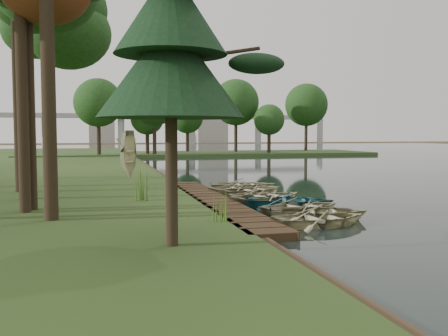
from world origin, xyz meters
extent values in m
plane|color=#3D2F1D|center=(0.00, 0.00, 0.00)|extent=(300.00, 300.00, 0.00)
cube|color=#342414|center=(-1.60, 0.00, 0.15)|extent=(1.60, 16.00, 0.30)
cube|color=#2F4820|center=(8.00, 50.00, 0.23)|extent=(50.00, 14.00, 0.45)
cylinder|color=black|center=(-15.33, 50.00, 2.85)|extent=(0.50, 0.50, 4.80)
sphere|color=#1E4317|center=(-15.33, 50.00, 6.45)|extent=(5.60, 5.60, 5.60)
cylinder|color=black|center=(-8.67, 50.00, 2.85)|extent=(0.50, 0.50, 4.80)
sphere|color=#1E4317|center=(-8.67, 50.00, 6.45)|extent=(5.60, 5.60, 5.60)
cylinder|color=black|center=(-2.00, 50.00, 2.85)|extent=(0.50, 0.50, 4.80)
sphere|color=#1E4317|center=(-2.00, 50.00, 6.45)|extent=(5.60, 5.60, 5.60)
cylinder|color=black|center=(4.67, 50.00, 2.85)|extent=(0.50, 0.50, 4.80)
sphere|color=#1E4317|center=(4.67, 50.00, 6.45)|extent=(5.60, 5.60, 5.60)
cylinder|color=black|center=(11.33, 50.00, 2.85)|extent=(0.50, 0.50, 4.80)
sphere|color=#1E4317|center=(11.33, 50.00, 6.45)|extent=(5.60, 5.60, 5.60)
cylinder|color=black|center=(18.00, 50.00, 2.85)|extent=(0.50, 0.50, 4.80)
sphere|color=#1E4317|center=(18.00, 50.00, 6.45)|extent=(5.60, 5.60, 5.60)
cylinder|color=black|center=(24.67, 50.00, 2.85)|extent=(0.50, 0.50, 4.80)
sphere|color=#1E4317|center=(24.67, 50.00, 6.45)|extent=(5.60, 5.60, 5.60)
cube|color=#A5A5A0|center=(10.00, 120.00, 8.00)|extent=(90.00, 4.00, 1.20)
cylinder|color=#A5A5A0|center=(-20.00, 120.00, 4.00)|extent=(1.80, 1.80, 8.00)
cylinder|color=#A5A5A0|center=(0.00, 120.00, 4.00)|extent=(1.80, 1.80, 8.00)
cylinder|color=#A5A5A0|center=(20.00, 120.00, 4.00)|extent=(1.80, 1.80, 8.00)
cylinder|color=#A5A5A0|center=(40.00, 120.00, 4.00)|extent=(1.80, 1.80, 8.00)
cylinder|color=#A5A5A0|center=(60.00, 120.00, 4.00)|extent=(1.80, 1.80, 8.00)
cube|color=#A5A5A0|center=(30.00, 140.00, 9.00)|extent=(10.00, 8.00, 18.00)
cube|color=#A5A5A0|center=(-5.00, 145.00, 6.00)|extent=(8.00, 8.00, 12.00)
imported|color=tan|center=(0.79, -5.98, 0.39)|extent=(3.44, 2.55, 0.69)
imported|color=tan|center=(1.25, -4.87, 0.42)|extent=(4.16, 3.51, 0.73)
imported|color=tan|center=(1.19, -3.57, 0.41)|extent=(3.98, 3.26, 0.72)
imported|color=#27656C|center=(1.27, -1.96, 0.43)|extent=(4.43, 3.87, 0.77)
imported|color=tan|center=(0.88, -0.38, 0.44)|extent=(4.46, 3.87, 0.77)
imported|color=tan|center=(0.88, 0.76, 0.37)|extent=(3.24, 2.44, 0.64)
imported|color=tan|center=(1.04, 2.52, 0.42)|extent=(4.18, 3.52, 0.74)
imported|color=tan|center=(0.72, 3.59, 0.40)|extent=(3.91, 3.20, 0.71)
imported|color=tan|center=(1.24, 4.87, 0.43)|extent=(4.01, 3.16, 0.75)
imported|color=tan|center=(-4.59, 11.31, 0.62)|extent=(3.83, 3.67, 0.65)
cylinder|color=black|center=(-8.14, -3.94, 6.00)|extent=(0.47, 0.47, 11.40)
cylinder|color=black|center=(-9.08, -1.36, 5.70)|extent=(0.46, 0.46, 10.81)
cylinder|color=black|center=(-9.22, -1.98, 4.76)|extent=(0.42, 0.42, 8.93)
cylinder|color=black|center=(-10.38, 5.02, 5.56)|extent=(0.45, 0.45, 10.51)
cylinder|color=black|center=(-9.55, 2.10, 5.24)|extent=(0.44, 0.44, 9.87)
cylinder|color=black|center=(-9.37, 12.79, 5.37)|extent=(0.44, 0.44, 10.15)
ellipsoid|color=#1E4317|center=(-9.37, 12.79, 10.45)|extent=(5.18, 5.18, 4.41)
cylinder|color=black|center=(-4.74, -8.78, 2.24)|extent=(0.32, 0.32, 3.88)
cone|color=black|center=(-4.74, -8.78, 4.93)|extent=(3.80, 3.80, 2.60)
cone|color=black|center=(-4.74, -8.78, 6.35)|extent=(2.90, 2.90, 2.25)
cone|color=#3F661E|center=(-2.60, -5.57, 0.83)|extent=(0.60, 0.60, 1.06)
cone|color=#3F661E|center=(-4.78, 0.30, 0.86)|extent=(0.60, 0.60, 1.12)
cone|color=#3F661E|center=(-4.23, 5.69, 0.82)|extent=(0.60, 0.60, 1.03)
cone|color=#3F661E|center=(-2.60, 6.31, 0.74)|extent=(0.60, 0.60, 0.87)
camera|label=1|loc=(-6.61, -21.60, 3.23)|focal=40.00mm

